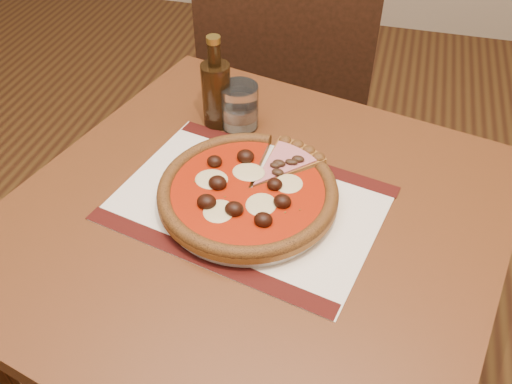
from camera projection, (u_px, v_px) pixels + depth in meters
table at (253, 252)px, 0.98m from camera, size 0.96×0.96×0.75m
chair_far at (286, 85)px, 1.59m from camera, size 0.50×0.50×0.97m
placemat at (248, 203)px, 0.93m from camera, size 0.50×0.40×0.00m
plate at (248, 199)px, 0.92m from camera, size 0.29×0.29×0.02m
pizza at (248, 190)px, 0.91m from camera, size 0.31×0.31×0.04m
ham_slice at (293, 166)px, 0.96m from camera, size 0.11×0.15×0.02m
water_glass at (239, 107)px, 1.07m from camera, size 0.09×0.09×0.09m
bottle at (216, 92)px, 1.06m from camera, size 0.06×0.06×0.19m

